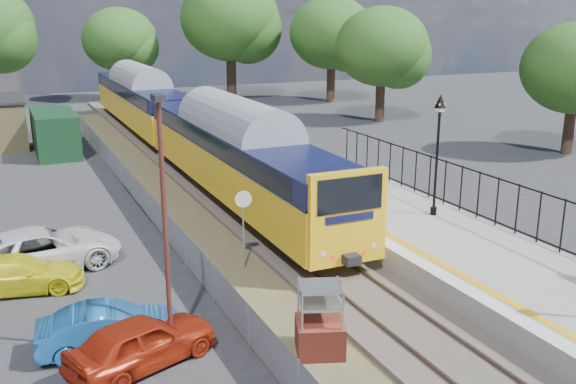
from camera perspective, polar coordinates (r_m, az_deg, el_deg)
ground at (r=18.16m, az=10.45°, el=-12.06°), size 120.00×120.00×0.00m
track_bed at (r=25.81m, az=-2.66°, el=-3.06°), size 5.90×80.00×0.29m
platform at (r=26.32m, az=8.20°, el=-2.01°), size 5.00×70.00×0.90m
platform_edge at (r=25.17m, az=4.27°, el=-1.63°), size 0.90×70.00×0.01m
victorian_lamp_north at (r=24.44m, az=13.26°, el=5.66°), size 0.44×0.44×4.60m
palisade_fence at (r=23.08m, az=21.00°, el=-1.85°), size 0.12×26.00×2.00m
wire_fence at (r=26.76m, az=-11.98°, el=-1.56°), size 0.06×52.00×1.20m
tree_line at (r=56.14m, az=-13.58°, el=13.45°), size 56.80×43.80×11.88m
train at (r=38.45m, az=-9.88°, el=6.42°), size 2.82×40.83×3.51m
brick_plinth at (r=16.42m, az=2.86°, el=-11.38°), size 1.51×1.51×1.90m
speed_sign at (r=21.18m, az=-3.99°, el=-2.21°), size 0.55×0.17×2.77m
carpark_lamp at (r=15.57m, az=-10.94°, el=-1.77°), size 0.25×0.50×6.58m
car_red at (r=16.41m, az=-12.86°, el=-12.84°), size 4.08×2.76×1.29m
car_blue at (r=17.33m, az=-15.51°, el=-11.60°), size 3.75×1.66×1.20m
car_yellow at (r=21.67m, az=-22.90°, el=-6.73°), size 4.16×2.29×1.14m
car_white at (r=23.01m, az=-21.14°, el=-4.82°), size 5.63×3.36×1.47m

